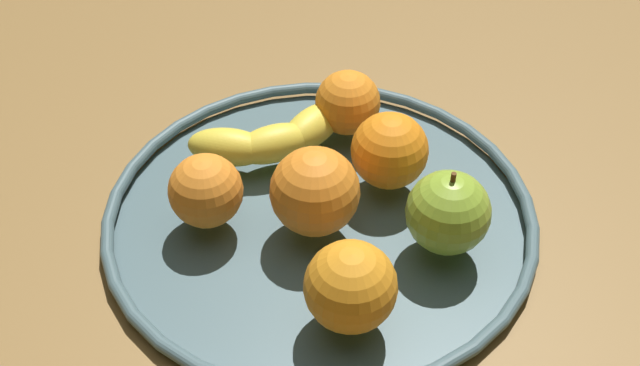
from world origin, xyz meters
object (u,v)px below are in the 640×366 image
Objects in this scene: orange_back_right at (351,287)px; orange_front_right at (315,191)px; orange_center at (390,150)px; orange_back_left at (348,103)px; apple at (448,213)px; fruit_bowl at (320,214)px; banana at (275,138)px; orange_front_left at (206,191)px.

orange_back_right is 10.80cm from orange_front_right.
orange_front_right is (-9.02, -0.35, 0.35)cm from orange_center.
orange_back_left is at bearing 76.83° from orange_center.
apple reaches higher than orange_back_left.
banana reaches higher than fruit_bowl.
orange_back_right reaches higher than orange_center.
banana is at bearing 73.66° from orange_front_right.
orange_back_right reaches higher than orange_front_left.
orange_front_left is (-2.76, 16.47, -0.37)cm from orange_back_right.
fruit_bowl is at bearing -30.69° from orange_front_left.
orange_front_left is at bearing 158.87° from orange_center.
orange_front_left is at bearing 137.04° from orange_front_right.
apple is at bearing -59.59° from banana.
orange_front_left is at bearing -173.22° from orange_back_left.
orange_back_right is 1.13× the size of orange_back_left.
orange_front_right is 9.63cm from orange_front_left.
orange_center is (6.04, -9.84, 1.76)cm from banana.
orange_back_right is 0.93× the size of orange_front_right.
orange_back_left is at bearing 6.63° from banana.
orange_back_right is (-7.26, -20.10, 1.83)cm from banana.
fruit_bowl is 6.00× the size of orange_front_left.
banana is 11.68cm from orange_center.
orange_front_right is at bearing -140.22° from fruit_bowl.
apple reaches higher than banana.
orange_front_right is at bearing 66.69° from orange_back_right.
orange_back_right is (-11.71, -1.12, 0.03)cm from apple.
fruit_bowl is at bearing 39.78° from orange_front_right.
orange_center is at bearing -103.17° from orange_back_left.
orange_front_right reaches higher than banana.
orange_front_left is (-10.02, -3.63, 1.46)cm from banana.
orange_back_left is (1.95, 8.35, -0.35)cm from orange_center.
fruit_bowl is at bearing -81.33° from banana.
orange_center is (7.36, -1.04, 4.50)cm from fruit_bowl.
fruit_bowl is 13.57cm from orange_back_right.
orange_front_left is at bearing 99.51° from orange_back_right.
fruit_bowl is at bearing -141.88° from orange_back_left.
orange_center reaches higher than banana.
apple reaches higher than orange_front_right.
orange_back_left is at bearing 50.67° from orange_back_right.
orange_back_right is 1.11× the size of orange_front_left.
orange_front_right is 1.19× the size of orange_front_left.
apple is 9.28cm from orange_center.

